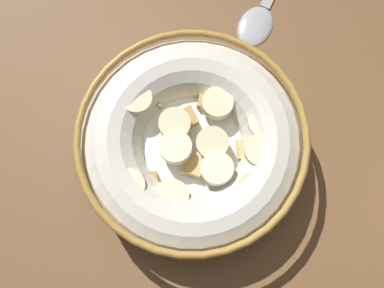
{
  "coord_description": "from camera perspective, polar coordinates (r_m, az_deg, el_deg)",
  "views": [
    {
      "loc": [
        4.62,
        8.81,
        41.44
      ],
      "look_at": [
        0.0,
        0.0,
        3.0
      ],
      "focal_mm": 44.5,
      "sensor_mm": 36.0,
      "label": 1
    }
  ],
  "objects": [
    {
      "name": "ground_plane",
      "position": [
        0.44,
        0.0,
        -1.32
      ],
      "size": [
        137.59,
        137.59,
        2.0
      ],
      "primitive_type": "cube",
      "color": "brown"
    },
    {
      "name": "cereal_bowl",
      "position": [
        0.4,
        0.05,
        -0.07
      ],
      "size": [
        18.9,
        18.9,
        5.35
      ],
      "color": "silver",
      "rests_on": "ground_plane"
    },
    {
      "name": "spoon",
      "position": [
        0.48,
        8.39,
        15.38
      ],
      "size": [
        12.25,
        9.92,
        0.8
      ],
      "color": "#A5A5AD",
      "rests_on": "ground_plane"
    }
  ]
}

